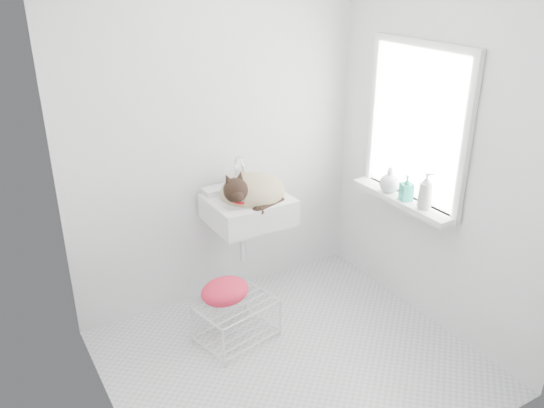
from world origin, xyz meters
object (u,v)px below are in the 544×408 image
sink (248,197)px  cat (251,192)px  wire_rack (236,320)px  bottle_a (423,209)px  bottle_b (405,200)px  bottle_c (388,191)px

sink → cat: size_ratio=1.10×
wire_rack → bottle_a: size_ratio=2.28×
sink → bottle_a: (0.91, -0.75, 0.00)m
cat → bottle_b: size_ratio=2.86×
cat → bottle_c: 0.98m
cat → bottle_b: (0.90, -0.57, -0.04)m
bottle_a → bottle_b: size_ratio=1.22×
bottle_b → bottle_c: 0.17m
bottle_b → cat: bearing=147.8°
wire_rack → bottle_a: bottle_a is taller
sink → cat: bearing=-58.7°
bottle_a → bottle_c: 0.34m
wire_rack → bottle_c: 1.39m
bottle_a → bottle_c: size_ratio=1.18×
bottle_c → cat: bearing=156.3°
cat → wire_rack: bearing=-135.9°
cat → wire_rack: 0.87m
cat → bottle_a: 1.16m
cat → wire_rack: cat is taller
sink → wire_rack: bearing=-129.8°
wire_rack → bottle_b: size_ratio=2.77×
cat → bottle_a: size_ratio=2.36×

